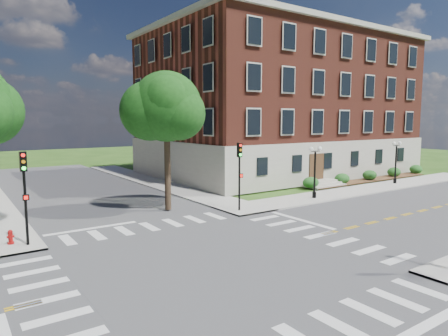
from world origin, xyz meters
TOP-DOWN VIEW (x-y plane):
  - ground at (0.00, 0.00)m, footprint 160.00×160.00m
  - road_ew at (0.00, 0.00)m, footprint 90.00×12.00m
  - road_ns at (0.00, 0.00)m, footprint 12.00×90.00m
  - sidewalk_ne at (15.38, 15.38)m, footprint 34.00×34.00m
  - crosswalk_east at (7.20, 0.00)m, footprint 2.20×10.20m
  - stop_bar_east at (8.80, 3.00)m, footprint 0.40×5.50m
  - main_building at (24.00, 21.99)m, footprint 30.60×22.40m
  - shrub_row at (27.00, 10.80)m, footprint 18.00×2.00m
  - tree_d at (2.92, 10.42)m, footprint 4.91×4.91m
  - traffic_signal_ne at (6.94, 7.26)m, footprint 0.33×0.36m
  - traffic_signal_nw at (-6.75, 7.14)m, footprint 0.33×0.37m
  - twin_lamp_west at (14.80, 7.43)m, footprint 1.36×0.36m
  - twin_lamp_east at (27.32, 8.06)m, footprint 1.36×0.36m
  - fire_hydrant at (-7.46, 7.79)m, footprint 0.35×0.35m

SIDE VIEW (x-z plane):
  - ground at x=0.00m, z-range 0.00..0.00m
  - crosswalk_east at x=7.20m, z-range -0.01..0.01m
  - stop_bar_east at x=8.80m, z-range 0.00..0.00m
  - shrub_row at x=27.00m, z-range -0.65..0.65m
  - road_ew at x=0.00m, z-range 0.00..0.01m
  - road_ns at x=0.00m, z-range 0.00..0.01m
  - sidewalk_ne at x=15.38m, z-range 0.00..0.12m
  - fire_hydrant at x=-7.46m, z-range 0.09..0.84m
  - twin_lamp_west at x=14.80m, z-range 0.41..4.64m
  - twin_lamp_east at x=27.32m, z-range 0.41..4.64m
  - traffic_signal_ne at x=6.94m, z-range 0.79..5.59m
  - traffic_signal_nw at x=-6.75m, z-range 0.79..5.59m
  - tree_d at x=2.92m, z-range 2.51..12.27m
  - main_building at x=24.00m, z-range 0.09..16.59m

